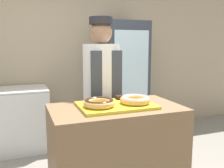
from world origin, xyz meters
name	(u,v)px	position (x,y,z in m)	size (l,w,h in m)	color
wall_back	(68,53)	(0.00, 2.13, 1.35)	(8.00, 0.06, 2.70)	tan
display_counter	(116,161)	(0.00, 0.00, 0.49)	(1.11, 0.64, 0.97)	brown
serving_tray	(116,105)	(0.00, 0.00, 0.99)	(0.62, 0.43, 0.02)	yellow
donut_chocolate_glaze	(99,103)	(-0.16, -0.03, 1.03)	(0.26, 0.26, 0.06)	tan
donut_light_glaze	(135,99)	(0.16, -0.03, 1.03)	(0.26, 0.26, 0.06)	tan
brownie_back_left	(99,99)	(-0.10, 0.16, 1.01)	(0.07, 0.07, 0.03)	black
brownie_back_right	(120,97)	(0.10, 0.16, 1.01)	(0.07, 0.07, 0.03)	black
baker_person	(102,97)	(0.06, 0.59, 0.94)	(0.38, 0.38, 1.77)	#4C4C51
beverage_fridge	(124,80)	(0.81, 1.75, 0.92)	(0.66, 0.61, 1.84)	#333842
chest_freezer	(13,120)	(-0.88, 1.75, 0.44)	(0.97, 0.63, 0.88)	silver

